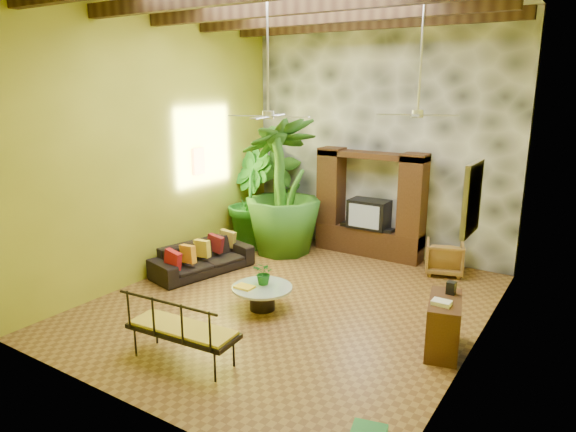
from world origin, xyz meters
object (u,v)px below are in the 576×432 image
Objects in this scene: tall_plant_a at (277,194)px; ceiling_fan_back at (418,101)px; coffee_table at (262,295)px; ceiling_fan_front at (268,101)px; side_console at (444,325)px; sofa at (203,258)px; iron_bench at (178,327)px; entertainment_center at (369,212)px; tall_plant_b at (249,199)px; tall_plant_c at (282,186)px; wicker_armchair at (444,257)px.

ceiling_fan_back is at bearing -23.76° from tall_plant_a.
coffee_table is (-1.89, -1.70, -3.15)m from ceiling_fan_back.
ceiling_fan_front reaches higher than side_console.
iron_bench reaches higher than sofa.
tall_plant_b is (-2.55, -0.95, 0.16)m from entertainment_center.
wicker_armchair is at bearing 9.90° from tall_plant_c.
ceiling_fan_front is 3.15m from coffee_table.
iron_bench is at bearing -72.87° from tall_plant_c.
wicker_armchair is 3.20m from side_console.
side_console is at bearing 88.45° from wicker_armchair.
tall_plant_b is at bearing 111.92° from iron_bench.
tall_plant_b is 0.96m from tall_plant_c.
ceiling_fan_back is 4.84m from tall_plant_b.
entertainment_center is at bearing 85.46° from coffee_table.
ceiling_fan_back is 4.81m from tall_plant_a.
tall_plant_b reaches higher than coffee_table.
ceiling_fan_front is 0.91× the size of sofa.
wicker_armchair is at bearing -1.10° from tall_plant_a.
iron_bench is at bearing 52.16° from wicker_armchair.
iron_bench is (-0.21, -5.65, -0.43)m from entertainment_center.
side_console is (2.86, 2.27, -0.15)m from iron_bench.
sofa is at bearing 14.60° from wicker_armchair.
ceiling_fan_back reaches higher than iron_bench.
entertainment_center is at bearing 83.26° from iron_bench.
coffee_table is at bearing 171.13° from side_console.
ceiling_fan_back is 5.03m from iron_bench.
coffee_table is at bearing -97.32° from sofa.
tall_plant_b is at bearing 21.27° from sofa.
side_console is (1.05, -1.44, -3.02)m from ceiling_fan_back.
tall_plant_c reaches higher than wicker_armchair.
entertainment_center reaches higher than sofa.
entertainment_center is at bearing 5.63° from tall_plant_a.
tall_plant_a is at bearing 133.63° from side_console.
side_console reaches higher than coffee_table.
wicker_armchair is at bearing 65.07° from iron_bench.
tall_plant_b is (-4.32, -0.65, 0.79)m from wicker_armchair.
ceiling_fan_back is at bearing 41.91° from coffee_table.
wicker_armchair is at bearing -9.72° from entertainment_center.
ceiling_fan_back is at bearing -63.00° from sofa.
ceiling_fan_front reaches higher than tall_plant_c.
sofa is 1.27× the size of iron_bench.
sofa is (-2.10, 0.68, -3.10)m from ceiling_fan_front.
entertainment_center is 1.05× the size of tall_plant_a.
tall_plant_c reaches higher than tall_plant_b.
tall_plant_b is (-0.25, 1.90, 0.82)m from sofa.
tall_plant_b is at bearing 132.35° from ceiling_fan_front.
coffee_table is 0.62× the size of iron_bench.
entertainment_center is 1.29× the size of ceiling_fan_back.
coffee_table is (-0.29, -3.63, -0.71)m from entertainment_center.
wicker_armchair is 0.72× the size of coffee_table.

